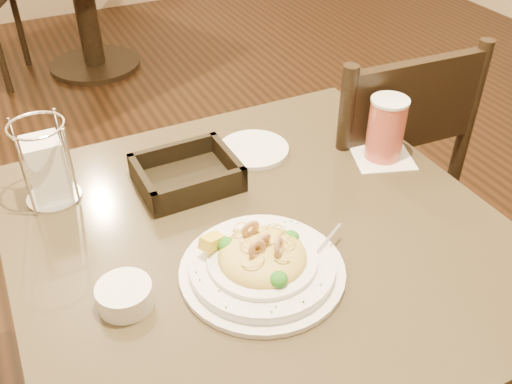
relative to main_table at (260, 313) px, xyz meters
name	(u,v)px	position (x,y,z in m)	size (l,w,h in m)	color
main_table	(260,313)	(0.00, 0.00, 0.00)	(0.90, 0.90, 0.73)	black
dining_chair_near	(368,180)	(0.49, 0.30, 0.00)	(0.44, 0.44, 0.93)	black
pasta_bowl	(262,262)	(-0.05, -0.10, 0.26)	(0.31, 0.29, 0.09)	white
drink_glass	(386,129)	(0.36, 0.11, 0.30)	(0.16, 0.16, 0.14)	white
bread_basket	(187,176)	(-0.07, 0.21, 0.25)	(0.20, 0.17, 0.06)	black
napkin_caddy	(47,168)	(-0.33, 0.28, 0.30)	(0.11, 0.11, 0.17)	silver
side_plate	(253,149)	(0.11, 0.26, 0.23)	(0.16, 0.16, 0.01)	white
butter_ramekin	(125,296)	(-0.28, -0.07, 0.25)	(0.09, 0.09, 0.04)	white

